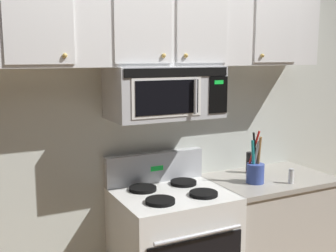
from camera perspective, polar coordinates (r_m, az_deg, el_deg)
name	(u,v)px	position (r m, az deg, el deg)	size (l,w,h in m)	color
back_wall	(150,120)	(3.11, -2.48, 0.82)	(5.20, 0.10, 2.70)	silver
stove_range	(172,252)	(3.06, 0.58, -16.72)	(0.76, 0.69, 1.12)	white
over_range_microwave	(165,92)	(2.86, -0.46, 4.61)	(0.76, 0.43, 0.35)	#B7BABF
upper_cabinets	(163,24)	(2.88, -0.75, 13.60)	(2.50, 0.36, 0.55)	silver
counter_segment	(267,232)	(3.50, 13.24, -13.78)	(0.93, 0.65, 0.90)	#BCB7AD
utensil_crock_blue	(255,170)	(3.15, 11.75, -5.85)	(0.13, 0.13, 0.39)	#384C9E
salt_shaker	(291,176)	(3.20, 16.35, -6.55)	(0.04, 0.04, 0.11)	white
pepper_mill	(249,163)	(3.40, 10.95, -4.89)	(0.05, 0.05, 0.17)	black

